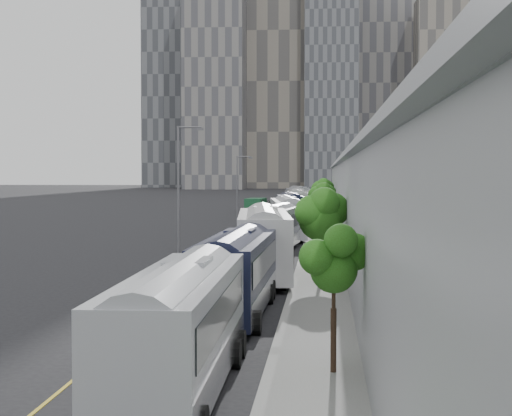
# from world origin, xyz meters

# --- Properties ---
(sidewalk) EXTENTS (10.00, 170.00, 0.12)m
(sidewalk) POSITION_xyz_m (9.00, 55.00, 0.06)
(sidewalk) COLOR gray
(sidewalk) RESTS_ON ground
(lane_line) EXTENTS (0.12, 160.00, 0.02)m
(lane_line) POSITION_xyz_m (-1.50, 55.00, 0.01)
(lane_line) COLOR gold
(lane_line) RESTS_ON ground
(depot) EXTENTS (12.45, 160.40, 7.20)m
(depot) POSITION_xyz_m (12.99, 55.00, 3.51)
(depot) COLOR gray
(depot) RESTS_ON ground
(skyline) EXTENTS (145.00, 64.00, 120.00)m
(skyline) POSITION_xyz_m (-2.90, 324.16, 50.85)
(skyline) COLOR slate
(skyline) RESTS_ON ground
(bus_0) EXTENTS (2.75, 12.27, 3.58)m
(bus_0) POSITION_xyz_m (1.87, 6.52, 1.51)
(bus_0) COLOR #989BA1
(bus_0) RESTS_ON ground
(bus_1) EXTENTS (2.75, 12.26, 3.57)m
(bus_1) POSITION_xyz_m (2.09, 19.59, 1.51)
(bus_1) COLOR black
(bus_1) RESTS_ON ground
(bus_2) EXTENTS (3.98, 14.14, 4.08)m
(bus_2) POSITION_xyz_m (2.29, 32.34, 1.72)
(bus_2) COLOR #B6B5B8
(bus_2) RESTS_ON ground
(bus_3) EXTENTS (3.61, 12.45, 3.59)m
(bus_3) POSITION_xyz_m (1.97, 48.24, 1.51)
(bus_3) COLOR gray
(bus_3) RESTS_ON ground
(bus_4) EXTENTS (4.00, 13.38, 3.85)m
(bus_4) POSITION_xyz_m (2.38, 61.74, 1.63)
(bus_4) COLOR #A2A4AB
(bus_4) RESTS_ON ground
(bus_5) EXTENTS (3.97, 13.33, 3.84)m
(bus_5) POSITION_xyz_m (2.08, 76.81, 1.62)
(bus_5) COLOR black
(bus_5) RESTS_ON ground
(bus_6) EXTENTS (3.07, 13.90, 4.05)m
(bus_6) POSITION_xyz_m (2.43, 88.78, 1.71)
(bus_6) COLOR #B3B3B5
(bus_6) RESTS_ON ground
(bus_7) EXTENTS (4.09, 14.11, 4.07)m
(bus_7) POSITION_xyz_m (1.87, 105.51, 1.72)
(bus_7) COLOR gray
(bus_7) RESTS_ON ground
(bus_8) EXTENTS (3.72, 13.28, 3.83)m
(bus_8) POSITION_xyz_m (2.24, 117.60, 1.62)
(bus_8) COLOR #9D9FA7
(bus_8) RESTS_ON ground
(bus_9) EXTENTS (2.71, 12.05, 3.51)m
(bus_9) POSITION_xyz_m (2.12, 133.87, 1.48)
(bus_9) COLOR #161A32
(bus_9) RESTS_ON ground
(tree_0) EXTENTS (1.43, 1.43, 4.13)m
(tree_0) POSITION_xyz_m (6.09, 8.99, 3.35)
(tree_0) COLOR black
(tree_0) RESTS_ON ground
(tree_1) EXTENTS (2.45, 2.45, 5.12)m
(tree_1) POSITION_xyz_m (5.57, 30.65, 3.88)
(tree_1) COLOR black
(tree_1) RESTS_ON ground
(tree_2) EXTENTS (1.49, 1.49, 3.64)m
(tree_2) POSITION_xyz_m (6.06, 57.09, 2.86)
(tree_2) COLOR black
(tree_2) RESTS_ON ground
(tree_3) EXTENTS (2.77, 2.77, 4.95)m
(tree_3) POSITION_xyz_m (5.42, 78.63, 3.55)
(tree_3) COLOR black
(tree_3) RESTS_ON ground
(tree_4) EXTENTS (2.83, 2.83, 5.21)m
(tree_4) POSITION_xyz_m (5.39, 103.65, 3.79)
(tree_4) COLOR black
(tree_4) RESTS_ON ground
(tree_5) EXTENTS (2.97, 2.97, 5.17)m
(tree_5) POSITION_xyz_m (5.32, 128.67, 3.67)
(tree_5) COLOR black
(tree_5) RESTS_ON ground
(street_lamp_near) EXTENTS (2.04, 0.22, 9.59)m
(street_lamp_near) POSITION_xyz_m (-5.07, 47.41, 5.49)
(street_lamp_near) COLOR #59595E
(street_lamp_near) RESTS_ON ground
(street_lamp_far) EXTENTS (2.04, 0.22, 8.17)m
(street_lamp_far) POSITION_xyz_m (-5.09, 91.07, 4.76)
(street_lamp_far) COLOR #59595E
(street_lamp_far) RESTS_ON ground
(shipping_container) EXTENTS (2.92, 5.88, 2.30)m
(shipping_container) POSITION_xyz_m (-4.39, 108.65, 1.15)
(shipping_container) COLOR #144326
(shipping_container) RESTS_ON ground
(suv) EXTENTS (3.26, 5.69, 1.50)m
(suv) POSITION_xyz_m (-3.90, 123.19, 0.75)
(suv) COLOR black
(suv) RESTS_ON ground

